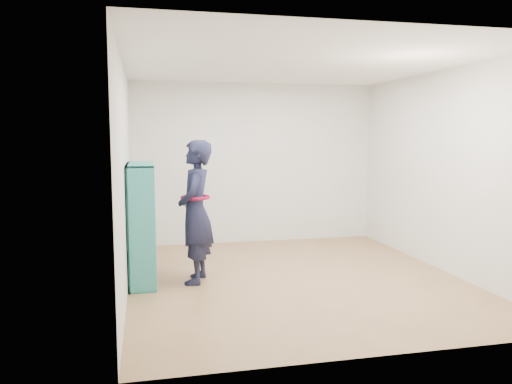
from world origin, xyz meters
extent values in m
plane|color=#8E6340|center=(0.00, 0.00, 0.00)|extent=(4.50, 4.50, 0.00)
plane|color=white|center=(0.00, 0.00, 2.60)|extent=(4.50, 4.50, 0.00)
cube|color=beige|center=(-2.00, 0.00, 1.30)|extent=(0.02, 4.50, 2.60)
cube|color=beige|center=(2.00, 0.00, 1.30)|extent=(0.02, 4.50, 2.60)
cube|color=beige|center=(0.00, 2.25, 1.30)|extent=(4.00, 0.02, 2.60)
cube|color=beige|center=(0.00, -2.25, 1.30)|extent=(4.00, 0.02, 2.60)
cube|color=teal|center=(-1.83, -0.19, 0.71)|extent=(0.31, 0.02, 1.43)
cube|color=teal|center=(-1.83, 0.86, 0.71)|extent=(0.31, 0.02, 1.43)
cube|color=teal|center=(-1.83, 0.33, 0.01)|extent=(0.31, 1.07, 0.02)
cube|color=teal|center=(-1.83, 0.33, 1.42)|extent=(0.31, 1.07, 0.02)
cube|color=teal|center=(-1.98, 0.33, 0.71)|extent=(0.02, 1.07, 1.43)
cube|color=teal|center=(-1.83, 0.16, 0.71)|extent=(0.29, 0.02, 1.38)
cube|color=teal|center=(-1.83, 0.50, 0.71)|extent=(0.29, 0.02, 1.38)
cube|color=teal|center=(-1.83, 0.33, 0.37)|extent=(0.29, 1.03, 0.02)
cube|color=teal|center=(-1.83, 0.33, 0.71)|extent=(0.29, 1.03, 0.02)
cube|color=teal|center=(-1.83, 0.33, 1.06)|extent=(0.29, 1.03, 0.02)
cube|color=beige|center=(-1.82, -0.01, 0.06)|extent=(0.20, 0.12, 0.05)
cube|color=black|center=(-1.81, -0.06, 0.49)|extent=(0.16, 0.14, 0.22)
cube|color=maroon|center=(-1.81, -0.06, 0.85)|extent=(0.16, 0.14, 0.26)
cube|color=silver|center=(-1.82, -0.01, 1.11)|extent=(0.20, 0.12, 0.07)
cube|color=navy|center=(-1.81, 0.28, 0.13)|extent=(0.16, 0.14, 0.19)
cube|color=brown|center=(-1.81, 0.28, 0.50)|extent=(0.16, 0.14, 0.25)
cube|color=#BFB28C|center=(-1.82, 0.33, 0.75)|extent=(0.20, 0.12, 0.05)
cube|color=#26594C|center=(-1.81, 0.28, 1.18)|extent=(0.16, 0.14, 0.22)
cube|color=beige|center=(-1.81, 0.62, 0.16)|extent=(0.16, 0.14, 0.25)
cube|color=black|center=(-1.82, 0.67, 0.42)|extent=(0.20, 0.12, 0.07)
cube|color=maroon|center=(-1.81, 0.62, 0.83)|extent=(0.16, 0.14, 0.21)
cube|color=silver|center=(-1.81, 0.62, 1.18)|extent=(0.16, 0.14, 0.22)
imported|color=black|center=(-1.20, 0.13, 0.86)|extent=(0.55, 0.71, 1.71)
torus|color=maroon|center=(-1.20, 0.13, 1.03)|extent=(0.43, 0.43, 0.04)
cube|color=silver|center=(-1.31, 0.24, 0.97)|extent=(0.01, 0.11, 0.14)
cube|color=black|center=(-1.31, 0.24, 0.97)|extent=(0.01, 0.11, 0.13)
camera|label=1|loc=(-1.78, -5.76, 1.76)|focal=35.00mm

